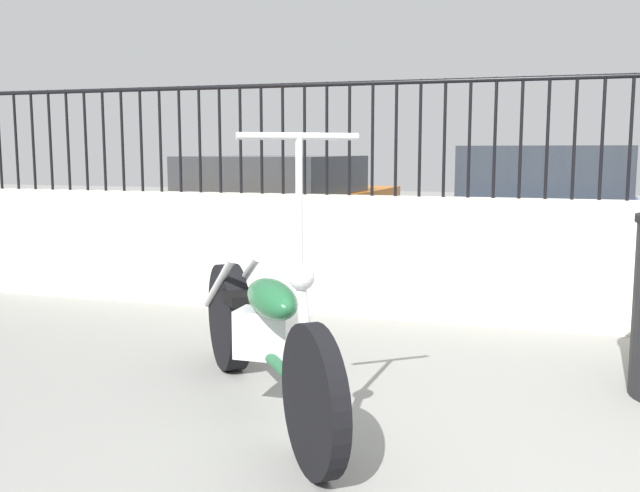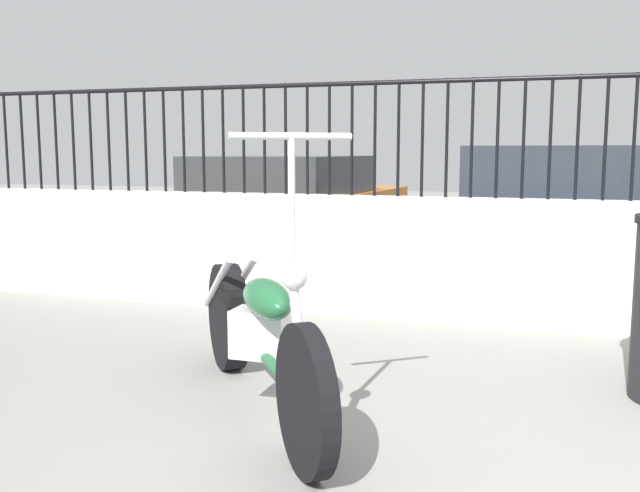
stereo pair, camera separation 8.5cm
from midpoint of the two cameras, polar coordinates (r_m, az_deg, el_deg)
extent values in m
plane|color=gray|center=(3.07, 17.24, -18.11)|extent=(40.00, 40.00, 0.00)
cube|color=beige|center=(5.50, 17.98, -1.45)|extent=(9.79, 0.18, 0.96)
cylinder|color=black|center=(7.25, -23.51, 7.74)|extent=(0.02, 0.02, 0.88)
cylinder|color=black|center=(7.13, -22.39, 7.81)|extent=(0.02, 0.02, 0.88)
cylinder|color=black|center=(7.02, -21.23, 7.88)|extent=(0.02, 0.02, 0.88)
cylinder|color=black|center=(6.90, -20.03, 7.95)|extent=(0.02, 0.02, 0.88)
cylinder|color=black|center=(6.79, -18.80, 8.01)|extent=(0.02, 0.02, 0.88)
cylinder|color=black|center=(6.68, -17.51, 8.08)|extent=(0.02, 0.02, 0.88)
cylinder|color=black|center=(6.57, -16.19, 8.14)|extent=(0.02, 0.02, 0.88)
cylinder|color=black|center=(6.47, -14.83, 8.20)|extent=(0.02, 0.02, 0.88)
cylinder|color=black|center=(6.37, -13.42, 8.26)|extent=(0.02, 0.02, 0.88)
cylinder|color=black|center=(6.28, -11.97, 8.31)|extent=(0.02, 0.02, 0.88)
cylinder|color=black|center=(6.19, -10.47, 8.36)|extent=(0.02, 0.02, 0.88)
cylinder|color=black|center=(6.10, -8.93, 8.41)|extent=(0.02, 0.02, 0.88)
cylinder|color=black|center=(6.02, -7.35, 8.45)|extent=(0.02, 0.02, 0.88)
cylinder|color=black|center=(5.94, -5.72, 8.48)|extent=(0.02, 0.02, 0.88)
cylinder|color=black|center=(5.87, -4.05, 8.51)|extent=(0.02, 0.02, 0.88)
cylinder|color=black|center=(5.80, -2.34, 8.54)|extent=(0.02, 0.02, 0.88)
cylinder|color=black|center=(5.74, -0.60, 8.55)|extent=(0.02, 0.02, 0.88)
cylinder|color=black|center=(5.68, 1.19, 8.56)|extent=(0.02, 0.02, 0.88)
cylinder|color=black|center=(5.63, 3.00, 8.56)|extent=(0.02, 0.02, 0.88)
cylinder|color=black|center=(5.59, 4.85, 8.55)|extent=(0.02, 0.02, 0.88)
cylinder|color=black|center=(5.55, 6.73, 8.53)|extent=(0.02, 0.02, 0.88)
cylinder|color=black|center=(5.51, 8.63, 8.50)|extent=(0.02, 0.02, 0.88)
cylinder|color=black|center=(5.48, 10.56, 8.46)|extent=(0.02, 0.02, 0.88)
cylinder|color=black|center=(5.46, 12.50, 8.42)|extent=(0.02, 0.02, 0.88)
cylinder|color=black|center=(5.45, 14.45, 8.36)|extent=(0.02, 0.02, 0.88)
cylinder|color=black|center=(5.44, 16.42, 8.29)|extent=(0.02, 0.02, 0.88)
cylinder|color=black|center=(5.43, 18.38, 8.21)|extent=(0.02, 0.02, 0.88)
cylinder|color=black|center=(5.44, 20.35, 8.13)|extent=(0.02, 0.02, 0.88)
cylinder|color=black|center=(5.45, 22.31, 8.03)|extent=(0.02, 0.02, 0.88)
cylinder|color=black|center=(5.46, 24.26, 7.93)|extent=(0.02, 0.02, 0.88)
cylinder|color=black|center=(5.46, 18.57, 12.66)|extent=(9.79, 0.04, 0.04)
cylinder|color=black|center=(2.94, -0.32, -12.26)|extent=(0.44, 0.55, 0.63)
cylinder|color=black|center=(4.37, -6.82, -5.63)|extent=(0.49, 0.59, 0.64)
cylinder|color=#1E5933|center=(3.64, -4.24, -8.31)|extent=(0.90, 1.17, 0.06)
cube|color=silver|center=(3.57, -4.05, -6.98)|extent=(0.28, 0.18, 0.24)
ellipsoid|color=#1E5933|center=(3.41, -3.56, -4.21)|extent=(0.48, 0.54, 0.18)
cube|color=black|center=(4.05, -5.96, -4.08)|extent=(0.30, 0.32, 0.06)
cylinder|color=silver|center=(2.95, -0.89, -7.12)|extent=(0.17, 0.20, 0.51)
sphere|color=silver|center=(2.95, -1.26, -2.52)|extent=(0.11, 0.11, 0.11)
cylinder|color=silver|center=(2.94, -1.45, 3.33)|extent=(0.03, 0.03, 0.56)
cylinder|color=silver|center=(2.93, -1.47, 8.77)|extent=(0.43, 0.34, 0.03)
cylinder|color=silver|center=(4.27, -7.64, -2.96)|extent=(0.50, 0.64, 0.44)
cylinder|color=silver|center=(4.30, -5.81, -2.86)|extent=(0.50, 0.64, 0.44)
cylinder|color=black|center=(10.16, -3.86, 2.03)|extent=(0.15, 0.65, 0.64)
cylinder|color=black|center=(9.53, 5.71, 1.63)|extent=(0.15, 0.65, 0.64)
cylinder|color=black|center=(7.98, -11.76, 0.34)|extent=(0.15, 0.65, 0.64)
cylinder|color=black|center=(7.16, 0.04, -0.33)|extent=(0.15, 0.65, 0.64)
cube|color=orange|center=(8.64, -2.25, 2.41)|extent=(2.13, 4.18, 0.57)
cube|color=#2D3338|center=(8.42, -2.84, 5.71)|extent=(1.81, 2.06, 0.44)
cylinder|color=black|center=(9.38, 13.98, 1.35)|extent=(0.15, 0.65, 0.64)
cylinder|color=black|center=(9.29, 23.99, 0.85)|extent=(0.15, 0.65, 0.64)
cylinder|color=black|center=(6.84, 10.88, -0.85)|extent=(0.15, 0.65, 0.64)
cube|color=navy|center=(7.99, 18.50, 1.64)|extent=(2.02, 4.29, 0.58)
cube|color=#2D3338|center=(7.75, 18.58, 5.61)|extent=(1.70, 2.11, 0.54)
camera|label=1|loc=(0.04, -89.48, 0.07)|focal=40.00mm
camera|label=2|loc=(0.04, 90.52, -0.07)|focal=40.00mm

